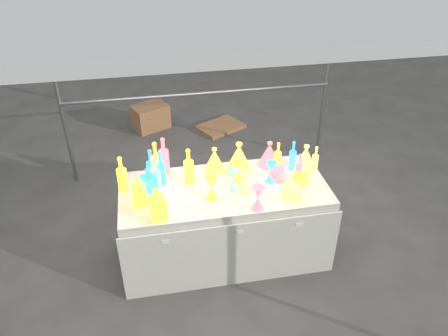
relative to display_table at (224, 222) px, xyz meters
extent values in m
plane|color=#5D5A56|center=(0.00, 0.01, -0.37)|extent=(80.00, 80.00, 0.00)
cylinder|color=gray|center=(-1.50, 1.51, 0.83)|extent=(0.04, 0.04, 2.40)
cylinder|color=gray|center=(1.50, 1.51, 0.83)|extent=(0.04, 0.04, 2.40)
cylinder|color=gray|center=(0.00, 1.48, 0.63)|extent=(3.00, 0.04, 0.04)
cube|color=silver|center=(0.00, 0.01, 0.00)|extent=(1.80, 0.80, 0.75)
cube|color=silver|center=(0.00, -0.41, -0.04)|extent=(1.84, 0.02, 0.68)
cube|color=white|center=(-0.55, -0.42, 0.23)|extent=(0.06, 0.00, 0.03)
cube|color=white|center=(0.05, -0.42, 0.23)|extent=(0.06, 0.00, 0.03)
cube|color=white|center=(0.55, -0.42, 0.23)|extent=(0.06, 0.00, 0.03)
cube|color=#A3704A|center=(-0.56, 2.70, -0.20)|extent=(0.58, 0.51, 0.35)
cube|color=#A3704A|center=(0.41, 2.49, -0.35)|extent=(0.74, 0.67, 0.05)
camera|label=1|loc=(-0.57, -3.01, 2.57)|focal=35.00mm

